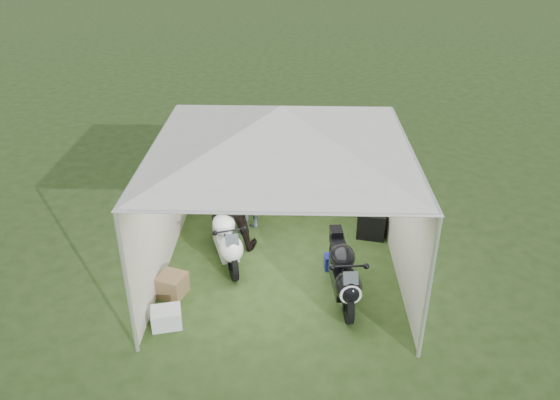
# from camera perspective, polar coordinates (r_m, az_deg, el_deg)

# --- Properties ---
(ground) EXTENTS (80.00, 80.00, 0.00)m
(ground) POSITION_cam_1_polar(r_m,az_deg,el_deg) (9.60, 0.09, -7.40)
(ground) COLOR #253B15
(ground) RESTS_ON ground
(canopy_tent) EXTENTS (5.66, 5.66, 3.00)m
(canopy_tent) POSITION_cam_1_polar(r_m,az_deg,el_deg) (8.39, 0.11, 7.15)
(canopy_tent) COLOR silver
(canopy_tent) RESTS_ON ground
(motorcycle_white) EXTENTS (0.81, 1.73, 0.88)m
(motorcycle_white) POSITION_cam_1_polar(r_m,az_deg,el_deg) (9.61, -5.67, -3.99)
(motorcycle_white) COLOR black
(motorcycle_white) RESTS_ON ground
(motorcycle_black) EXTENTS (0.51, 1.84, 0.90)m
(motorcycle_black) POSITION_cam_1_polar(r_m,az_deg,el_deg) (8.76, 6.63, -7.54)
(motorcycle_black) COLOR black
(motorcycle_black) RESTS_ON ground
(paddock_stand) EXTENTS (0.37, 0.25, 0.26)m
(paddock_stand) POSITION_cam_1_polar(r_m,az_deg,el_deg) (9.65, 5.69, -6.44)
(paddock_stand) COLOR #2628CD
(paddock_stand) RESTS_ON ground
(person_dark_jacket) EXTENTS (1.01, 0.81, 1.99)m
(person_dark_jacket) POSITION_cam_1_polar(r_m,az_deg,el_deg) (9.81, -5.32, 0.14)
(person_dark_jacket) COLOR black
(person_dark_jacket) RESTS_ON ground
(person_blue_jacket) EXTENTS (0.73, 0.76, 1.76)m
(person_blue_jacket) POSITION_cam_1_polar(r_m,az_deg,el_deg) (10.31, -3.50, 0.97)
(person_blue_jacket) COLOR slate
(person_blue_jacket) RESTS_ON ground
(equipment_box) EXTENTS (0.59, 0.51, 0.52)m
(equipment_box) POSITION_cam_1_polar(r_m,az_deg,el_deg) (10.57, 9.53, -2.49)
(equipment_box) COLOR black
(equipment_box) RESTS_ON ground
(crate_0) EXTENTS (0.51, 0.44, 0.30)m
(crate_0) POSITION_cam_1_polar(r_m,az_deg,el_deg) (8.58, -11.78, -11.94)
(crate_0) COLOR silver
(crate_0) RESTS_ON ground
(crate_1) EXTENTS (0.53, 0.53, 0.37)m
(crate_1) POSITION_cam_1_polar(r_m,az_deg,el_deg) (9.14, -11.19, -8.70)
(crate_1) COLOR brown
(crate_1) RESTS_ON ground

